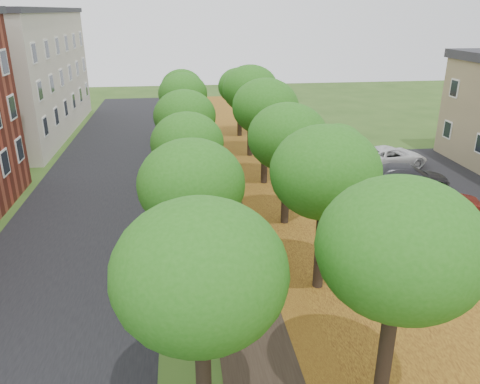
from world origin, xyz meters
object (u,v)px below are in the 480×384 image
object	(u,v)px
car_silver	(442,202)
car_grey	(406,177)
bench	(274,259)
car_white	(389,157)
car_red	(439,201)

from	to	relation	value
car_silver	car_grey	bearing A→B (deg)	-24.17
bench	car_grey	distance (m)	12.93
car_silver	car_grey	world-z (taller)	car_grey
car_white	bench	bearing A→B (deg)	128.58
car_red	bench	bearing A→B (deg)	134.08
car_silver	car_white	distance (m)	8.23
car_red	car_silver	bearing A→B (deg)	-160.56
car_silver	car_red	bearing A→B (deg)	-24.17
car_red	car_white	size ratio (longest dim) A/B	0.81
car_silver	car_white	world-z (taller)	car_silver
bench	car_white	xyz separation A→B (m)	(10.61, 12.46, 0.27)
bench	car_grey	xyz separation A→B (m)	(9.86, 8.36, 0.29)
car_silver	car_grey	size ratio (longest dim) A/B	0.85
car_red	car_grey	distance (m)	3.84
bench	car_silver	distance (m)	10.75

